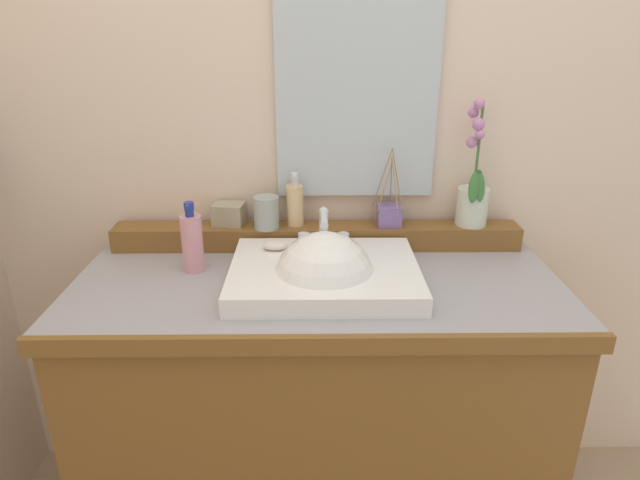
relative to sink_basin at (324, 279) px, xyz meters
The scene contains 12 objects.
wall_back 0.59m from the sink_basin, 92.53° to the left, with size 2.79×0.20×2.54m, color beige.
vanity_cabinet 0.44m from the sink_basin, 122.25° to the left, with size 1.29×0.58×0.85m.
back_ledge 0.26m from the sink_basin, 94.17° to the left, with size 1.21×0.09×0.07m, color brown.
sink_basin is the anchor object (origin of this frame).
soap_bar 0.18m from the sink_basin, 139.12° to the left, with size 0.07×0.04×0.02m, color silver.
potted_plant 0.53m from the sink_basin, 30.64° to the left, with size 0.09×0.11×0.37m.
soap_dispenser 0.30m from the sink_basin, 107.25° to the left, with size 0.05×0.05×0.16m.
tumbler_cup 0.31m from the sink_basin, 124.71° to the left, with size 0.07×0.07×0.10m, color #98A197.
reed_diffuser 0.34m from the sink_basin, 52.87° to the left, with size 0.09×0.09×0.23m.
trinket_box 0.40m from the sink_basin, 135.77° to the left, with size 0.09×0.07×0.06m, color #9C9272.
lotion_bottle 0.37m from the sink_basin, 164.85° to the left, with size 0.06×0.06×0.19m.
mirror 0.53m from the sink_basin, 72.86° to the left, with size 0.46×0.02×0.58m, color silver.
Camera 1 is at (-0.01, -1.28, 1.48)m, focal length 30.33 mm.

